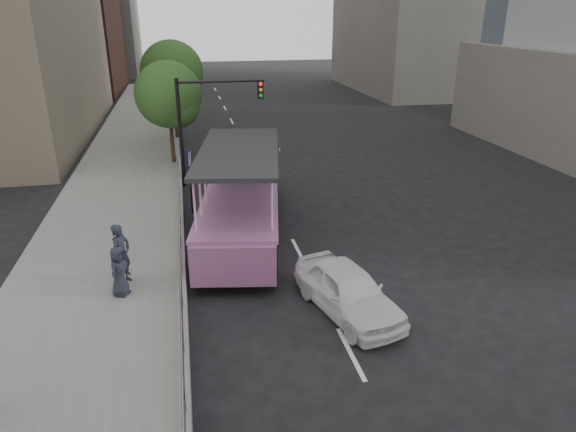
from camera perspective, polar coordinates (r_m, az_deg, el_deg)
name	(u,v)px	position (r m, az deg, el deg)	size (l,w,h in m)	color
ground	(295,315)	(14.89, 0.82, -10.95)	(160.00, 160.00, 0.00)	black
sidewalk	(120,204)	(23.78, -18.21, 1.27)	(5.50, 80.00, 0.30)	gray
kerb_wall	(182,278)	(16.12, -11.70, -6.73)	(0.24, 30.00, 0.36)	#A2A29D
guardrail	(180,258)	(15.82, -11.89, -4.61)	(0.07, 22.00, 0.71)	#A1A2A6
duck_boat	(243,196)	(20.20, -5.02, 2.25)	(4.39, 11.01, 3.56)	black
car	(348,290)	(14.79, 6.68, -8.21)	(1.66, 4.10, 1.40)	white
pedestrian_near	(121,254)	(16.26, -18.02, -4.05)	(0.70, 0.46, 1.92)	#262A38
pedestrian_far	(119,271)	(15.70, -18.25, -5.85)	(0.75, 0.49, 1.52)	#262A38
parking_sign	(190,173)	(21.82, -10.85, 4.69)	(0.19, 0.62, 2.84)	black
traffic_signal	(205,114)	(25.16, -9.25, 11.11)	(4.20, 0.32, 5.20)	black
street_tree_near	(170,97)	(28.47, -12.94, 12.73)	(3.52, 3.52, 5.72)	#352418
street_tree_far	(174,75)	(34.36, -12.58, 15.06)	(3.97, 3.97, 6.45)	#352418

